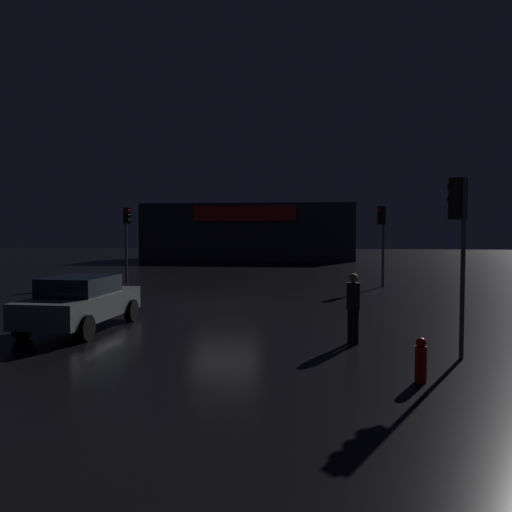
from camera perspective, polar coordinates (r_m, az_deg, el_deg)
ground_plane at (r=19.99m, az=-3.41°, el=-5.28°), size 120.00×120.00×0.00m
store_building at (r=50.63m, az=-0.77°, el=2.68°), size 20.13×6.56×5.36m
traffic_signal_opposite at (r=12.19m, az=21.32°, el=3.86°), size 0.41×0.43×3.96m
traffic_signal_cross_left at (r=28.99m, az=-14.02°, el=3.00°), size 0.42×0.43×4.05m
traffic_signal_cross_right at (r=26.47m, az=13.67°, el=2.99°), size 0.42×0.42×4.02m
car_near at (r=15.59m, az=-18.67°, el=-4.78°), size 2.12×4.53×1.52m
pedestrian at (r=13.13m, az=10.64°, el=-5.06°), size 0.47×0.47×1.76m
fire_hydrant at (r=10.26m, az=17.66°, el=-10.86°), size 0.22×0.22×0.84m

